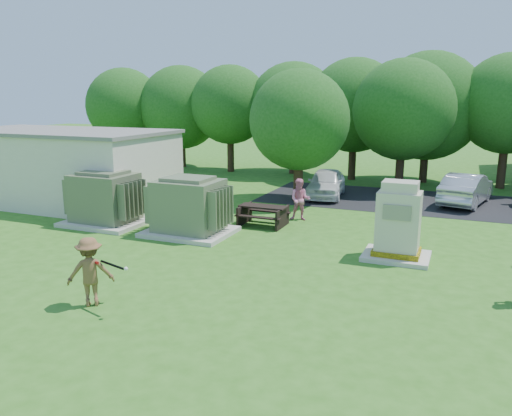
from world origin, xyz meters
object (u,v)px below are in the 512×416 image
at_px(generator_cabinet, 398,225).
at_px(car_white, 326,183).
at_px(person_at_picnic, 300,200).
at_px(car_silver_a, 466,189).
at_px(transformer_left, 105,199).
at_px(batter, 90,272).
at_px(transformer_right, 189,208).
at_px(picnic_table, 263,213).

height_order(generator_cabinet, car_white, generator_cabinet).
height_order(person_at_picnic, car_silver_a, person_at_picnic).
bearing_deg(transformer_left, batter, -53.30).
xyz_separation_m(transformer_right, generator_cabinet, (7.23, 0.03, 0.07)).
bearing_deg(transformer_right, batter, -80.79).
height_order(picnic_table, car_white, car_white).
relative_size(person_at_picnic, car_white, 0.41).
height_order(transformer_left, person_at_picnic, transformer_left).
height_order(transformer_right, person_at_picnic, transformer_right).
xyz_separation_m(generator_cabinet, car_white, (-4.48, 8.48, -0.36)).
height_order(picnic_table, batter, batter).
bearing_deg(picnic_table, person_at_picnic, 51.85).
xyz_separation_m(picnic_table, person_at_picnic, (1.05, 1.33, 0.35)).
height_order(transformer_left, car_silver_a, transformer_left).
xyz_separation_m(generator_cabinet, batter, (-6.20, -6.37, -0.21)).
bearing_deg(transformer_right, car_white, 72.08).
relative_size(transformer_right, batter, 1.81).
relative_size(transformer_right, picnic_table, 1.66).
xyz_separation_m(transformer_right, car_white, (2.75, 8.50, -0.28)).
xyz_separation_m(picnic_table, batter, (-0.96, -8.48, 0.35)).
bearing_deg(generator_cabinet, car_silver_a, 78.50).
xyz_separation_m(batter, person_at_picnic, (2.01, 9.81, 0.01)).
xyz_separation_m(transformer_right, batter, (1.03, -6.34, -0.14)).
height_order(generator_cabinet, picnic_table, generator_cabinet).
bearing_deg(picnic_table, transformer_left, -159.44).
height_order(transformer_left, picnic_table, transformer_left).
height_order(transformer_right, generator_cabinet, generator_cabinet).
xyz_separation_m(transformer_left, generator_cabinet, (10.93, 0.03, 0.07)).
xyz_separation_m(transformer_left, batter, (4.73, -6.34, -0.14)).
height_order(transformer_right, picnic_table, transformer_right).
relative_size(car_white, car_silver_a, 0.93).
distance_m(transformer_right, car_white, 8.94).
xyz_separation_m(transformer_left, person_at_picnic, (6.74, 3.47, -0.13)).
distance_m(batter, car_white, 14.95).
bearing_deg(person_at_picnic, car_silver_a, 32.08).
bearing_deg(car_silver_a, picnic_table, 57.76).
bearing_deg(car_silver_a, person_at_picnic, 56.39).
bearing_deg(transformer_left, picnic_table, 20.56).
relative_size(generator_cabinet, person_at_picnic, 1.43).
distance_m(generator_cabinet, car_white, 9.59).
bearing_deg(person_at_picnic, transformer_left, -164.36).
bearing_deg(picnic_table, batter, -96.46).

